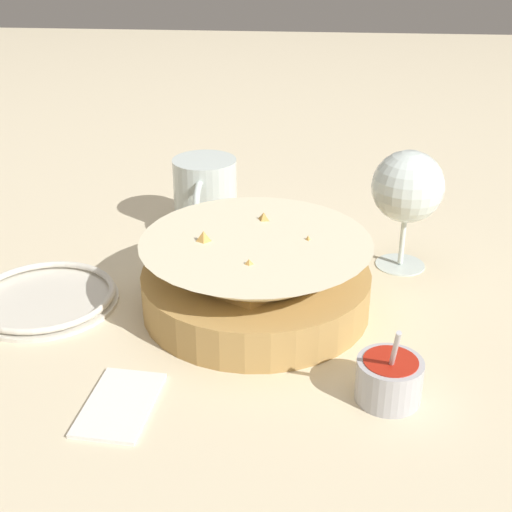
{
  "coord_description": "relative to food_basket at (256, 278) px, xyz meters",
  "views": [
    {
      "loc": [
        0.71,
        0.07,
        0.43
      ],
      "look_at": [
        -0.02,
        0.01,
        0.07
      ],
      "focal_mm": 50.0,
      "sensor_mm": 36.0,
      "label": 1
    }
  ],
  "objects": [
    {
      "name": "beer_mug",
      "position": [
        -0.22,
        -0.09,
        0.01
      ],
      "size": [
        0.13,
        0.09,
        0.1
      ],
      "color": "silver",
      "rests_on": "ground_plane"
    },
    {
      "name": "wine_glass",
      "position": [
        -0.13,
        0.18,
        0.07
      ],
      "size": [
        0.09,
        0.09,
        0.16
      ],
      "color": "silver",
      "rests_on": "ground_plane"
    },
    {
      "name": "side_plate",
      "position": [
        0.01,
        -0.25,
        -0.03
      ],
      "size": [
        0.17,
        0.17,
        0.01
      ],
      "color": "silver",
      "rests_on": "ground_plane"
    },
    {
      "name": "food_basket",
      "position": [
        0.0,
        0.0,
        0.0
      ],
      "size": [
        0.27,
        0.27,
        0.1
      ],
      "color": "#B2894C",
      "rests_on": "ground_plane"
    },
    {
      "name": "ground_plane",
      "position": [
        0.02,
        -0.01,
        -0.04
      ],
      "size": [
        4.0,
        4.0,
        0.0
      ],
      "primitive_type": "plane",
      "color": "beige"
    },
    {
      "name": "sauce_cup",
      "position": [
        0.16,
        0.14,
        -0.02
      ],
      "size": [
        0.07,
        0.06,
        0.1
      ],
      "color": "#B7B7BC",
      "rests_on": "ground_plane"
    },
    {
      "name": "napkin",
      "position": [
        0.19,
        -0.11,
        -0.04
      ],
      "size": [
        0.11,
        0.07,
        0.01
      ],
      "color": "white",
      "rests_on": "ground_plane"
    }
  ]
}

